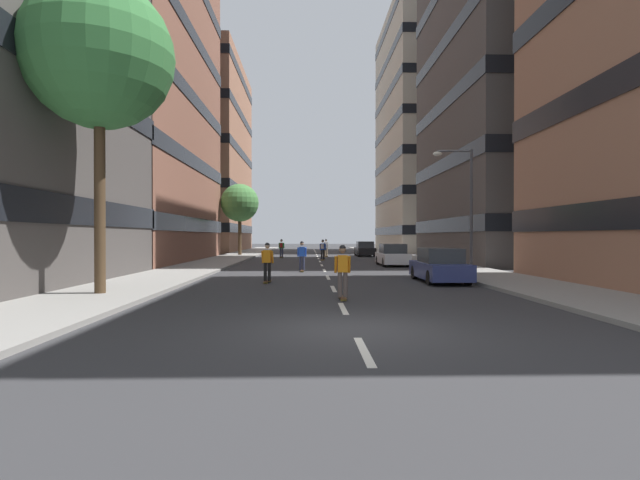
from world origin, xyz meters
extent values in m
plane|color=#333335|center=(0.00, 29.23, 0.00)|extent=(175.41, 175.41, 0.00)
cube|color=gray|center=(-8.01, 32.89, 0.07)|extent=(3.81, 80.40, 0.14)
cube|color=gray|center=(8.01, 32.89, 0.07)|extent=(3.81, 80.40, 0.14)
cube|color=silver|center=(0.00, -2.00, 0.00)|extent=(0.16, 2.20, 0.01)
cube|color=silver|center=(0.00, 3.00, 0.00)|extent=(0.16, 2.20, 0.01)
cube|color=silver|center=(0.00, 8.00, 0.00)|extent=(0.16, 2.20, 0.01)
cube|color=silver|center=(0.00, 13.00, 0.00)|extent=(0.16, 2.20, 0.01)
cube|color=silver|center=(0.00, 18.00, 0.00)|extent=(0.16, 2.20, 0.01)
cube|color=silver|center=(0.00, 23.00, 0.00)|extent=(0.16, 2.20, 0.01)
cube|color=silver|center=(0.00, 28.00, 0.00)|extent=(0.16, 2.20, 0.01)
cube|color=silver|center=(0.00, 33.00, 0.00)|extent=(0.16, 2.20, 0.01)
cube|color=silver|center=(0.00, 38.00, 0.00)|extent=(0.16, 2.20, 0.01)
cube|color=silver|center=(0.00, 43.00, 0.00)|extent=(0.16, 2.20, 0.01)
cube|color=silver|center=(0.00, 48.00, 0.00)|extent=(0.16, 2.20, 0.01)
cube|color=silver|center=(0.00, 53.00, 0.00)|extent=(0.16, 2.20, 0.01)
cube|color=silver|center=(0.00, 58.00, 0.00)|extent=(0.16, 2.20, 0.01)
cube|color=silver|center=(0.00, 63.00, 0.00)|extent=(0.16, 2.20, 0.01)
cube|color=brown|center=(-16.38, 27.58, 17.27)|extent=(12.93, 21.36, 34.54)
cube|color=black|center=(-16.38, 27.58, 2.96)|extent=(13.05, 21.48, 1.10)
cube|color=black|center=(-16.38, 27.58, 7.89)|extent=(13.05, 21.48, 1.10)
cube|color=black|center=(-16.38, 27.58, 12.83)|extent=(13.05, 21.48, 1.10)
cube|color=black|center=(-16.38, 27.58, 17.76)|extent=(13.05, 21.48, 1.10)
cube|color=#9E6B51|center=(-16.38, 54.62, 12.74)|extent=(12.93, 21.54, 25.48)
cube|color=black|center=(-16.38, 54.62, 3.06)|extent=(13.05, 21.66, 1.10)
cube|color=black|center=(-16.38, 54.62, 8.15)|extent=(13.05, 21.66, 1.10)
cube|color=black|center=(-16.38, 54.62, 13.25)|extent=(13.05, 21.66, 1.10)
cube|color=black|center=(-16.38, 54.62, 18.34)|extent=(13.05, 21.66, 1.10)
cube|color=black|center=(-16.38, 54.62, 23.44)|extent=(13.05, 21.66, 1.10)
cube|color=#4C4744|center=(16.38, 27.58, 16.99)|extent=(12.93, 18.46, 33.97)
cube|color=black|center=(16.38, 27.58, 2.91)|extent=(13.05, 18.58, 1.10)
cube|color=black|center=(16.38, 27.58, 7.76)|extent=(13.05, 18.58, 1.10)
cube|color=black|center=(16.38, 27.58, 12.62)|extent=(13.05, 18.58, 1.10)
cube|color=black|center=(16.38, 27.58, 17.47)|extent=(13.05, 18.58, 1.10)
cube|color=#BCB29E|center=(16.38, 54.62, 16.27)|extent=(12.93, 21.77, 32.54)
cube|color=black|center=(16.38, 54.62, 2.79)|extent=(13.05, 21.89, 1.10)
cube|color=black|center=(16.38, 54.62, 7.44)|extent=(13.05, 21.89, 1.10)
cube|color=black|center=(16.38, 54.62, 12.09)|extent=(13.05, 21.89, 1.10)
cube|color=black|center=(16.38, 54.62, 16.73)|extent=(13.05, 21.89, 1.10)
cube|color=black|center=(16.38, 54.62, 21.38)|extent=(13.05, 21.89, 1.10)
cube|color=black|center=(16.38, 54.62, 26.03)|extent=(13.05, 21.89, 1.10)
cube|color=black|center=(16.38, 54.62, 30.68)|extent=(13.05, 21.89, 1.10)
cube|color=navy|center=(4.91, 10.65, 0.53)|extent=(1.80, 4.40, 0.70)
cube|color=#2D3338|center=(4.91, 10.50, 1.20)|extent=(1.60, 2.10, 0.64)
cylinder|color=black|center=(4.11, 12.10, 0.32)|extent=(0.22, 0.64, 0.64)
cylinder|color=black|center=(5.71, 12.10, 0.32)|extent=(0.22, 0.64, 0.64)
cylinder|color=black|center=(4.11, 9.20, 0.32)|extent=(0.22, 0.64, 0.64)
cylinder|color=black|center=(5.71, 9.20, 0.32)|extent=(0.22, 0.64, 0.64)
cube|color=silver|center=(4.91, 22.46, 0.53)|extent=(1.80, 4.40, 0.70)
cube|color=#2D3338|center=(4.91, 22.31, 1.20)|extent=(1.60, 2.10, 0.64)
cylinder|color=black|center=(4.11, 23.91, 0.32)|extent=(0.22, 0.64, 0.64)
cylinder|color=black|center=(5.71, 23.91, 0.32)|extent=(0.22, 0.64, 0.64)
cylinder|color=black|center=(4.11, 21.01, 0.32)|extent=(0.22, 0.64, 0.64)
cylinder|color=black|center=(5.71, 21.01, 0.32)|extent=(0.22, 0.64, 0.64)
cube|color=black|center=(4.91, 38.39, 0.53)|extent=(1.80, 4.40, 0.70)
cube|color=#2D3338|center=(4.91, 38.24, 1.20)|extent=(1.60, 2.10, 0.64)
cylinder|color=black|center=(4.11, 39.84, 0.32)|extent=(0.22, 0.64, 0.64)
cylinder|color=black|center=(5.71, 39.84, 0.32)|extent=(0.22, 0.64, 0.64)
cylinder|color=black|center=(4.11, 36.94, 0.32)|extent=(0.22, 0.64, 0.64)
cylinder|color=black|center=(5.71, 36.94, 0.32)|extent=(0.22, 0.64, 0.64)
cylinder|color=#4C3823|center=(-8.01, 5.73, 3.29)|extent=(0.36, 0.36, 6.29)
sphere|color=#387A3D|center=(-8.01, 5.73, 8.16)|extent=(4.93, 4.93, 4.93)
cylinder|color=#4C3823|center=(-8.01, 38.72, 2.14)|extent=(0.36, 0.36, 4.00)
sphere|color=#478442|center=(-8.01, 38.72, 5.51)|extent=(3.91, 3.91, 3.91)
cylinder|color=#3F3F44|center=(7.63, 14.35, 3.39)|extent=(0.16, 0.16, 6.50)
cylinder|color=#3F3F44|center=(6.73, 14.35, 6.54)|extent=(1.80, 0.10, 0.10)
ellipsoid|color=silver|center=(5.83, 14.35, 6.39)|extent=(0.50, 0.30, 0.24)
cube|color=brown|center=(-1.33, 16.92, 0.08)|extent=(0.23, 0.91, 0.02)
cylinder|color=#D8BF4C|center=(-1.34, 17.24, 0.04)|extent=(0.18, 0.08, 0.07)
cylinder|color=#D8BF4C|center=(-1.32, 16.60, 0.04)|extent=(0.18, 0.08, 0.07)
cylinder|color=#2D334C|center=(-1.42, 16.92, 0.49)|extent=(0.14, 0.14, 0.80)
cylinder|color=#2D334C|center=(-1.24, 16.92, 0.49)|extent=(0.14, 0.14, 0.80)
cube|color=blue|center=(-1.33, 16.92, 1.17)|extent=(0.33, 0.21, 0.55)
cylinder|color=blue|center=(-1.56, 16.96, 1.14)|extent=(0.10, 0.23, 0.55)
cylinder|color=blue|center=(-1.12, 16.98, 1.14)|extent=(0.10, 0.23, 0.55)
sphere|color=#997051|center=(-1.33, 16.94, 1.62)|extent=(0.22, 0.22, 0.22)
sphere|color=black|center=(-1.33, 16.94, 1.67)|extent=(0.21, 0.21, 0.21)
cube|color=brown|center=(0.12, 4.82, 0.08)|extent=(0.22, 0.90, 0.02)
cylinder|color=#D8BF4C|center=(0.12, 5.14, 0.04)|extent=(0.18, 0.07, 0.07)
cylinder|color=#D8BF4C|center=(0.13, 4.50, 0.04)|extent=(0.18, 0.07, 0.07)
cylinder|color=#594C47|center=(0.03, 4.82, 0.49)|extent=(0.14, 0.14, 0.80)
cylinder|color=#594C47|center=(0.21, 4.83, 0.49)|extent=(0.14, 0.14, 0.80)
cube|color=orange|center=(0.12, 4.82, 1.17)|extent=(0.32, 0.21, 0.55)
cylinder|color=orange|center=(-0.10, 4.87, 1.14)|extent=(0.10, 0.23, 0.55)
cylinder|color=orange|center=(0.34, 4.88, 1.14)|extent=(0.10, 0.23, 0.55)
sphere|color=#997051|center=(0.12, 4.84, 1.62)|extent=(0.22, 0.22, 0.22)
sphere|color=black|center=(0.12, 4.84, 1.67)|extent=(0.21, 0.21, 0.21)
cube|color=brown|center=(-3.49, 34.68, 0.08)|extent=(0.31, 0.92, 0.02)
cylinder|color=#D8BF4C|center=(-3.45, 35.00, 0.04)|extent=(0.19, 0.09, 0.07)
cylinder|color=#D8BF4C|center=(-3.53, 34.37, 0.04)|extent=(0.19, 0.09, 0.07)
cylinder|color=#2D334C|center=(-3.58, 34.70, 0.49)|extent=(0.16, 0.16, 0.80)
cylinder|color=#2D334C|center=(-3.40, 34.67, 0.49)|extent=(0.16, 0.16, 0.80)
cube|color=green|center=(-3.49, 34.68, 1.17)|extent=(0.34, 0.24, 0.55)
cylinder|color=green|center=(-3.71, 34.76, 1.14)|extent=(0.12, 0.24, 0.55)
cylinder|color=green|center=(-3.27, 34.71, 1.14)|extent=(0.12, 0.24, 0.55)
sphere|color=#997051|center=(-3.49, 34.70, 1.62)|extent=(0.22, 0.22, 0.22)
sphere|color=black|center=(-3.49, 34.70, 1.67)|extent=(0.21, 0.21, 0.21)
cube|color=#A52626|center=(-3.52, 34.51, 1.20)|extent=(0.28, 0.19, 0.40)
cube|color=brown|center=(-2.78, 10.42, 0.08)|extent=(0.32, 0.92, 0.02)
cylinder|color=#D8BF4C|center=(-2.74, 10.74, 0.04)|extent=(0.19, 0.09, 0.07)
cylinder|color=#D8BF4C|center=(-2.82, 10.10, 0.04)|extent=(0.19, 0.09, 0.07)
cylinder|color=black|center=(-2.87, 10.43, 0.49)|extent=(0.16, 0.16, 0.80)
cylinder|color=black|center=(-2.69, 10.41, 0.49)|extent=(0.16, 0.16, 0.80)
cube|color=orange|center=(-2.78, 10.42, 1.17)|extent=(0.34, 0.24, 0.55)
cylinder|color=orange|center=(-2.99, 10.50, 1.14)|extent=(0.12, 0.24, 0.55)
cylinder|color=orange|center=(-2.56, 10.44, 1.14)|extent=(0.12, 0.24, 0.55)
sphere|color=beige|center=(-2.78, 10.44, 1.62)|extent=(0.22, 0.22, 0.22)
sphere|color=black|center=(-2.78, 10.44, 1.67)|extent=(0.21, 0.21, 0.21)
cube|color=brown|center=(0.28, 29.76, 0.08)|extent=(0.39, 0.92, 0.02)
cylinder|color=#D8BF4C|center=(0.35, 30.07, 0.04)|extent=(0.19, 0.11, 0.07)
cylinder|color=#D8BF4C|center=(0.21, 29.45, 0.04)|extent=(0.19, 0.11, 0.07)
cylinder|color=black|center=(0.19, 29.78, 0.49)|extent=(0.17, 0.17, 0.80)
cylinder|color=black|center=(0.37, 29.74, 0.49)|extent=(0.17, 0.17, 0.80)
cube|color=blue|center=(0.28, 29.76, 1.17)|extent=(0.36, 0.26, 0.55)
cylinder|color=blue|center=(0.08, 29.86, 1.14)|extent=(0.14, 0.24, 0.55)
cylinder|color=blue|center=(0.51, 29.76, 1.14)|extent=(0.14, 0.24, 0.55)
sphere|color=#997051|center=(0.28, 29.78, 1.62)|extent=(0.22, 0.22, 0.22)
sphere|color=black|center=(0.28, 29.78, 1.67)|extent=(0.21, 0.21, 0.21)
cube|color=beige|center=(0.24, 29.59, 1.20)|extent=(0.29, 0.21, 0.40)
cube|color=brown|center=(0.85, 36.76, 0.08)|extent=(0.37, 0.92, 0.02)
cylinder|color=#D8BF4C|center=(0.78, 37.08, 0.04)|extent=(0.19, 0.10, 0.07)
cylinder|color=#D8BF4C|center=(0.91, 36.45, 0.04)|extent=(0.19, 0.10, 0.07)
cylinder|color=tan|center=(0.76, 36.75, 0.49)|extent=(0.16, 0.16, 0.80)
cylinder|color=tan|center=(0.93, 36.78, 0.49)|extent=(0.16, 0.16, 0.80)
cube|color=white|center=(0.85, 36.76, 1.17)|extent=(0.35, 0.26, 0.55)
cylinder|color=white|center=(0.62, 36.77, 1.14)|extent=(0.13, 0.24, 0.55)
cylinder|color=white|center=(1.05, 36.86, 1.14)|extent=(0.13, 0.24, 0.55)
sphere|color=tan|center=(0.84, 36.78, 1.62)|extent=(0.22, 0.22, 0.22)
sphere|color=black|center=(0.84, 36.78, 1.67)|extent=(0.21, 0.21, 0.21)
camera|label=1|loc=(-1.01, -10.44, 2.06)|focal=26.62mm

